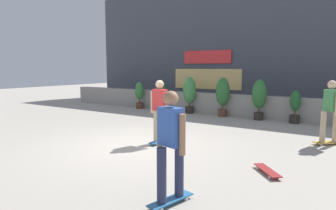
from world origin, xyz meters
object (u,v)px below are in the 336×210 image
at_px(potted_plant_2, 190,92).
at_px(skater_by_wall_right, 330,109).
at_px(potted_plant_0, 139,94).
at_px(skater_mid_plaza, 171,142).
at_px(potted_plant_5, 295,106).
at_px(potted_plant_4, 259,96).
at_px(skateboard_near_camera, 267,170).
at_px(skater_far_left, 160,109).
at_px(potted_plant_3, 223,94).
at_px(potted_plant_1, 162,93).

bearing_deg(potted_plant_2, skater_by_wall_right, -25.66).
relative_size(potted_plant_0, skater_mid_plaza, 0.77).
bearing_deg(potted_plant_0, potted_plant_5, 0.00).
height_order(potted_plant_4, skateboard_near_camera, potted_plant_4).
bearing_deg(potted_plant_0, skateboard_near_camera, -36.78).
bearing_deg(skater_mid_plaza, skateboard_near_camera, 68.02).
bearing_deg(skater_far_left, skater_mid_plaza, -52.59).
bearing_deg(skater_by_wall_right, potted_plant_2, 154.34).
bearing_deg(skater_far_left, potted_plant_0, 133.24).
bearing_deg(potted_plant_4, potted_plant_3, 180.00).
relative_size(potted_plant_3, skateboard_near_camera, 2.20).
bearing_deg(skater_by_wall_right, potted_plant_3, 146.54).
distance_m(potted_plant_5, skater_far_left, 5.65).
relative_size(potted_plant_2, potted_plant_5, 1.33).
xyz_separation_m(potted_plant_3, potted_plant_4, (1.51, 0.00, -0.03)).
distance_m(skater_by_wall_right, skateboard_near_camera, 3.31).
height_order(potted_plant_1, potted_plant_5, potted_plant_1).
bearing_deg(potted_plant_5, potted_plant_0, 180.00).
bearing_deg(skateboard_near_camera, skater_mid_plaza, -111.98).
xyz_separation_m(skater_by_wall_right, skateboard_near_camera, (-0.75, -3.10, -0.88)).
relative_size(potted_plant_0, potted_plant_3, 0.81).
distance_m(skater_far_left, skateboard_near_camera, 3.29).
xyz_separation_m(potted_plant_0, skater_mid_plaza, (6.99, -7.97, 0.21)).
height_order(skater_mid_plaza, skateboard_near_camera, skater_mid_plaza).
relative_size(skater_mid_plaza, skater_far_left, 1.00).
height_order(potted_plant_0, skater_far_left, skater_far_left).
relative_size(potted_plant_5, skater_mid_plaza, 0.72).
xyz_separation_m(potted_plant_0, potted_plant_1, (1.34, 0.00, 0.11)).
bearing_deg(skateboard_near_camera, potted_plant_2, 130.46).
height_order(potted_plant_2, skater_mid_plaza, skater_mid_plaza).
distance_m(potted_plant_0, potted_plant_2, 2.85).
bearing_deg(potted_plant_2, potted_plant_1, 180.00).
xyz_separation_m(potted_plant_3, skater_mid_plaza, (2.58, -7.97, -0.01)).
xyz_separation_m(potted_plant_2, skateboard_near_camera, (5.00, -5.86, -0.89)).
bearing_deg(skater_mid_plaza, skater_far_left, 127.41).
bearing_deg(skateboard_near_camera, skater_far_left, 165.61).
distance_m(potted_plant_2, potted_plant_5, 4.41).
bearing_deg(potted_plant_2, skateboard_near_camera, -49.54).
height_order(potted_plant_5, skater_mid_plaza, skater_mid_plaza).
xyz_separation_m(potted_plant_1, skateboard_near_camera, (6.50, -5.86, -0.78)).
height_order(potted_plant_0, skater_by_wall_right, skater_by_wall_right).
bearing_deg(skater_mid_plaza, skater_by_wall_right, 72.89).
distance_m(potted_plant_2, skater_far_left, 5.43).
height_order(skater_mid_plaza, skater_by_wall_right, same).
relative_size(potted_plant_0, potted_plant_4, 0.83).
bearing_deg(skater_mid_plaza, potted_plant_3, 107.91).
relative_size(potted_plant_1, potted_plant_2, 0.90).
distance_m(potted_plant_3, skateboard_near_camera, 6.85).
relative_size(potted_plant_1, potted_plant_4, 0.92).
height_order(potted_plant_0, potted_plant_1, potted_plant_1).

